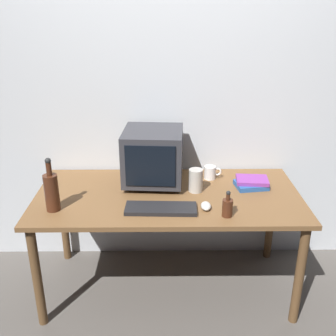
# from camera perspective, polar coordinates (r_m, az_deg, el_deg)

# --- Properties ---
(ground_plane) EXTENTS (6.00, 6.00, 0.00)m
(ground_plane) POSITION_cam_1_polar(r_m,az_deg,el_deg) (2.96, -0.00, -16.28)
(ground_plane) COLOR #56514C
(back_wall) EXTENTS (4.00, 0.08, 2.50)m
(back_wall) POSITION_cam_1_polar(r_m,az_deg,el_deg) (2.83, -0.10, 10.21)
(back_wall) COLOR silver
(back_wall) RESTS_ON ground
(desk) EXTENTS (1.68, 0.81, 0.72)m
(desk) POSITION_cam_1_polar(r_m,az_deg,el_deg) (2.61, -0.00, -5.23)
(desk) COLOR brown
(desk) RESTS_ON ground
(crt_monitor) EXTENTS (0.40, 0.41, 0.37)m
(crt_monitor) POSITION_cam_1_polar(r_m,az_deg,el_deg) (2.65, -2.12, 1.67)
(crt_monitor) COLOR #333338
(crt_monitor) RESTS_ON desk
(keyboard) EXTENTS (0.43, 0.17, 0.02)m
(keyboard) POSITION_cam_1_polar(r_m,az_deg,el_deg) (2.37, -1.01, -5.77)
(keyboard) COLOR black
(keyboard) RESTS_ON desk
(computer_mouse) EXTENTS (0.06, 0.10, 0.04)m
(computer_mouse) POSITION_cam_1_polar(r_m,az_deg,el_deg) (2.40, 5.39, -5.38)
(computer_mouse) COLOR beige
(computer_mouse) RESTS_ON desk
(bottle_tall) EXTENTS (0.08, 0.08, 0.33)m
(bottle_tall) POSITION_cam_1_polar(r_m,az_deg,el_deg) (2.43, -16.18, -3.13)
(bottle_tall) COLOR #472314
(bottle_tall) RESTS_ON desk
(bottle_short) EXTENTS (0.06, 0.06, 0.16)m
(bottle_short) POSITION_cam_1_polar(r_m,az_deg,el_deg) (2.32, 8.43, -5.47)
(bottle_short) COLOR #472314
(bottle_short) RESTS_ON desk
(book_stack) EXTENTS (0.23, 0.19, 0.06)m
(book_stack) POSITION_cam_1_polar(r_m,az_deg,el_deg) (2.71, 11.75, -2.07)
(book_stack) COLOR #28569E
(book_stack) RESTS_ON desk
(mug) EXTENTS (0.12, 0.08, 0.09)m
(mug) POSITION_cam_1_polar(r_m,az_deg,el_deg) (2.79, 6.02, -0.63)
(mug) COLOR white
(mug) RESTS_ON desk
(metal_canister) EXTENTS (0.09, 0.09, 0.15)m
(metal_canister) POSITION_cam_1_polar(r_m,az_deg,el_deg) (2.59, 3.95, -1.76)
(metal_canister) COLOR #B7B2A8
(metal_canister) RESTS_ON desk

